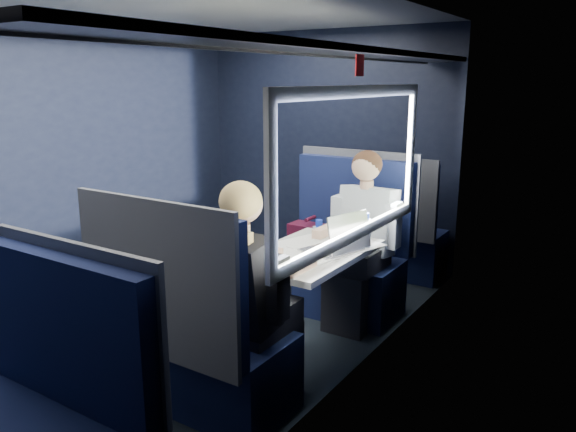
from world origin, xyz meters
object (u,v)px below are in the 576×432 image
Objects in this scene: seat_row_front at (387,233)px; man at (362,231)px; laptop at (340,241)px; cup at (355,234)px; seat_bay_far at (194,341)px; bottle_small at (366,232)px; woman at (248,287)px; seat_bay_near at (340,257)px; table at (305,261)px; seat_row_back at (43,427)px.

man reaches higher than seat_row_front.
cup is at bearing 96.89° from laptop.
seat_bay_far is at bearing -90.00° from seat_row_front.
cup is (0.35, 1.24, 0.37)m from seat_bay_far.
laptop reaches higher than cup.
seat_bay_far reaches higher than laptop.
laptop reaches higher than bottle_small.
cup is at bearing -72.61° from man.
woman is 3.22× the size of laptop.
woman is 1.01m from bottle_small.
seat_bay_far is 0.43m from woman.
woman is (0.26, -1.58, 0.31)m from seat_bay_near.
laptop is 0.29m from cup.
woman is at bearing -103.21° from bottle_small.
bottle_small is at bearing 42.49° from table.
bottle_small is at bearing 76.94° from seat_row_back.
man is at bearing 84.48° from table.
laptop is 4.24× the size of cup.
table is 0.42m from cup.
seat_row_front is 1.52m from cup.
seat_row_back is 1.96m from laptop.
seat_bay_near reaches higher than seat_row_back.
woman is at bearing -100.01° from laptop.
bottle_small is 0.16m from cup.
woman reaches higher than table.
seat_row_front is at bearing 90.00° from seat_bay_far.
man is 0.64m from laptop.
woman is at bearing -95.56° from cup.
seat_bay_far is 1.32m from bottle_small.
cup is (-0.13, 0.09, -0.05)m from bottle_small.
table is at bearing -158.90° from laptop.
seat_row_front is at bearing 89.37° from seat_bay_near.
seat_row_back reaches higher than laptop.
bottle_small is (0.23, 0.98, 0.11)m from woman.
seat_bay_far reaches higher than cup.
seat_row_back is 2.83× the size of laptop.
woman is 13.65× the size of cup.
laptop is at bearing 67.83° from seat_bay_far.
seat_row_back reaches higher than cup.
seat_bay_far is 1.34m from cup.
seat_bay_far is at bearing -99.03° from man.
seat_bay_near is 3.07× the size of laptop.
seat_bay_far reaches higher than table.
seat_row_front is at bearing 102.83° from man.
laptop is at bearing 78.29° from seat_row_back.
seat_bay_near is 13.01× the size of cup.
cup is at bearing 84.44° from woman.
table is 0.76× the size of woman.
seat_row_front and seat_row_back have the same top height.
seat_bay_far is 2.67m from seat_row_front.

